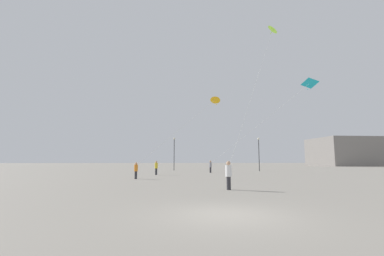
# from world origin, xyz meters

# --- Properties ---
(ground_plane) EXTENTS (300.00, 300.00, 0.00)m
(ground_plane) POSITION_xyz_m (0.00, 0.00, 0.00)
(ground_plane) COLOR #9E9689
(person_in_orange) EXTENTS (0.35, 0.35, 1.62)m
(person_in_orange) POSITION_xyz_m (-5.37, 17.03, 0.89)
(person_in_orange) COLOR #2D2D33
(person_in_orange) RESTS_ON ground_plane
(person_in_grey) EXTENTS (0.38, 0.38, 1.75)m
(person_in_grey) POSITION_xyz_m (3.58, 28.66, 0.96)
(person_in_grey) COLOR #2D2D33
(person_in_grey) RESTS_ON ground_plane
(person_in_white) EXTENTS (0.38, 0.38, 1.76)m
(person_in_white) POSITION_xyz_m (1.65, 7.32, 0.96)
(person_in_white) COLOR #2D2D33
(person_in_white) RESTS_ON ground_plane
(person_in_yellow) EXTENTS (0.38, 0.38, 1.73)m
(person_in_yellow) POSITION_xyz_m (-3.84, 23.77, 0.95)
(person_in_yellow) COLOR #2D2D33
(person_in_yellow) RESTS_ON ground_plane
(kite_lime_diamond) EXTENTS (7.60, 9.73, 14.62)m
(kite_lime_diamond) POSITION_xyz_m (8.47, 16.21, 15.30)
(kite_lime_diamond) COLOR #8CD12D
(kite_amber_diamond) EXTENTS (8.59, 1.29, 7.16)m
(kite_amber_diamond) POSITION_xyz_m (2.51, 17.69, 8.05)
(kite_amber_diamond) COLOR yellow
(kite_cyan_delta) EXTENTS (11.27, 9.70, 9.89)m
(kite_cyan_delta) POSITION_xyz_m (13.88, 19.89, 10.52)
(kite_cyan_delta) COLOR #1EB2C6
(building_left_hall) EXTENTS (18.97, 16.62, 8.71)m
(building_left_hall) POSITION_xyz_m (53.00, 70.37, 4.36)
(building_left_hall) COLOR gray
(building_left_hall) RESTS_ON ground_plane
(lamppost_east) EXTENTS (0.36, 0.36, 5.49)m
(lamppost_east) POSITION_xyz_m (12.29, 33.20, 3.63)
(lamppost_east) COLOR #2D2D30
(lamppost_east) RESTS_ON ground_plane
(lamppost_west) EXTENTS (0.36, 0.36, 5.79)m
(lamppost_west) POSITION_xyz_m (-1.59, 37.62, 3.80)
(lamppost_west) COLOR #2D2D30
(lamppost_west) RESTS_ON ground_plane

